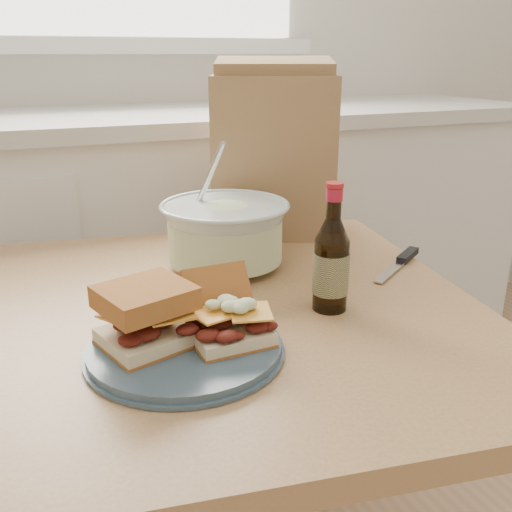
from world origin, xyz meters
name	(u,v)px	position (x,y,z in m)	size (l,w,h in m)	color
cabinet_run	(150,264)	(0.00, 1.70, 0.47)	(2.50, 0.64, 0.94)	white
dining_table	(220,361)	(-0.07, 0.84, 0.60)	(0.97, 0.97, 0.71)	tan
plate	(185,348)	(-0.17, 0.70, 0.72)	(0.27, 0.27, 0.02)	#3C5261
sandwich_left	(146,315)	(-0.21, 0.72, 0.77)	(0.14, 0.13, 0.08)	beige
sandwich_right	(225,314)	(-0.11, 0.71, 0.75)	(0.11, 0.14, 0.09)	beige
coleslaw_bowl	(225,236)	(0.00, 1.00, 0.77)	(0.24, 0.24, 0.24)	silver
beer_bottle	(331,263)	(0.09, 0.76, 0.79)	(0.06, 0.06, 0.21)	black
knife	(403,259)	(0.33, 0.89, 0.71)	(0.18, 0.13, 0.01)	silver
paper_bag	(273,157)	(0.18, 1.18, 0.88)	(0.27, 0.17, 0.35)	#A2784E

